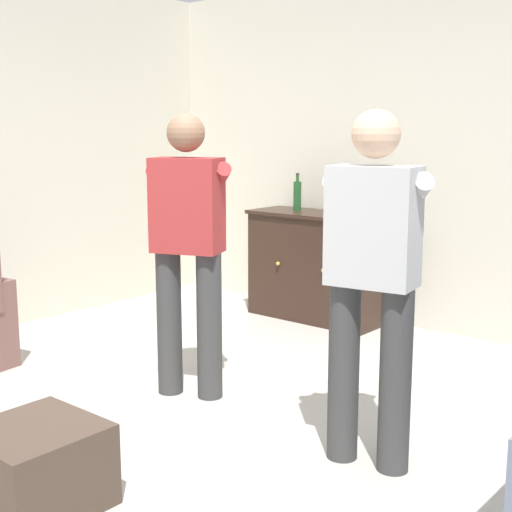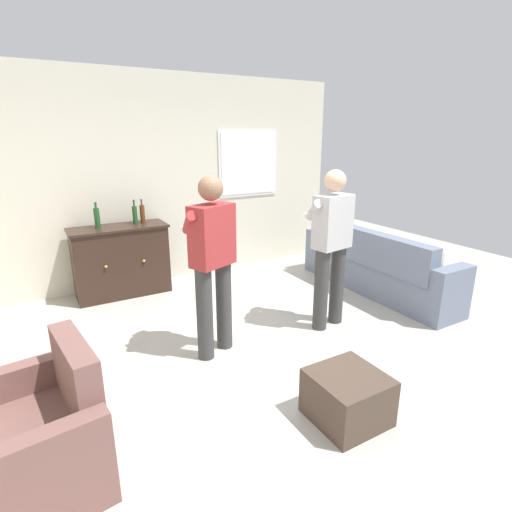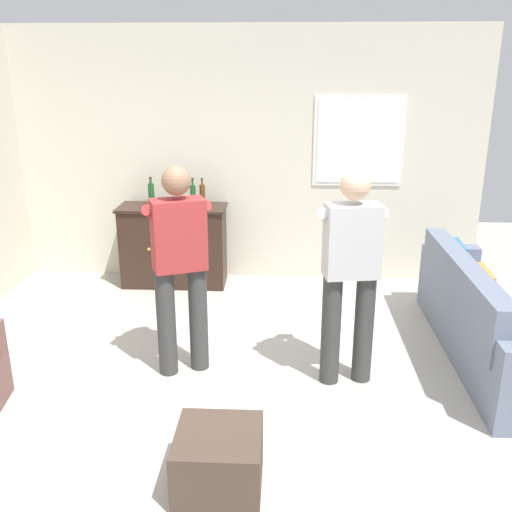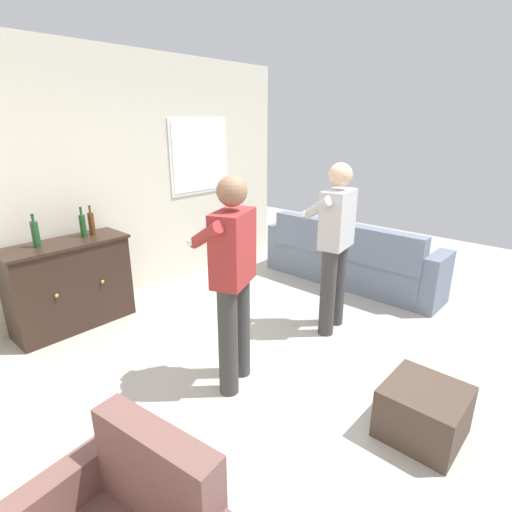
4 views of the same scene
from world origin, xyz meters
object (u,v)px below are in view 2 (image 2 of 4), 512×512
Objects in this scene: armchair at (44,437)px; person_standing_right at (331,242)px; ottoman at (347,397)px; couch at (373,267)px; bottle_wine_green at (97,218)px; person_standing_left at (212,259)px; sideboard_cabinet at (121,261)px; bottle_liquor_amber at (135,215)px; bottle_spirits_clear at (142,214)px.

person_standing_right is at bearing 15.18° from armchair.
armchair reaches higher than ottoman.
bottle_wine_green is at bearing 153.06° from couch.
couch is 2.46× the size of armchair.
person_standing_right is (1.30, -0.09, 0.00)m from person_standing_left.
sideboard_cabinet is 3.81× the size of bottle_liquor_amber.
bottle_wine_green is at bearing 108.39° from ottoman.
person_standing_left reaches higher than bottle_wine_green.
couch is 7.40× the size of bottle_wine_green.
person_standing_right is (1.40, -2.07, -0.09)m from bottle_spirits_clear.
bottle_liquor_amber reaches higher than couch.
ottoman is (0.64, -3.31, -0.85)m from bottle_liquor_amber.
person_standing_right is at bearing -55.89° from bottle_spirits_clear.
sideboard_cabinet is 0.66m from bottle_spirits_clear.
couch is 3.28m from sideboard_cabinet.
bottle_wine_green reaches higher than bottle_liquor_amber.
bottle_wine_green is at bearing -177.21° from bottle_spirits_clear.
person_standing_left is (-0.44, 1.36, 0.76)m from ottoman.
bottle_wine_green is 1.02× the size of bottle_liquor_amber.
bottle_wine_green is (0.83, 2.80, 0.75)m from armchair.
ottoman is (-2.01, -1.72, -0.16)m from couch.
armchair is at bearing -162.87° from couch.
bottle_wine_green is 3.59m from ottoman.
bottle_wine_green reaches higher than armchair.
bottle_spirits_clear is at bearing 63.79° from armchair.
armchair is 3.18m from bottle_liquor_amber.
person_standing_right is at bearing -4.10° from person_standing_left.
person_standing_right is (1.73, -2.02, 0.48)m from sideboard_cabinet.
armchair is 3.01× the size of bottle_wine_green.
person_standing_left is 1.31m from person_standing_right.
couch is 1.40× the size of person_standing_left.
ottoman is at bearing -75.14° from sideboard_cabinet.
bottle_wine_green is 1.03× the size of bottle_spirits_clear.
person_standing_left is (1.49, 0.85, 0.65)m from armchair.
sideboard_cabinet is 3.73× the size of bottle_wine_green.
bottle_spirits_clear reaches higher than couch.
armchair is 3.10× the size of bottle_spirits_clear.
sideboard_cabinet is 0.71× the size of person_standing_left.
armchair is (-3.94, -1.21, -0.05)m from couch.
sideboard_cabinet is at bearing -171.58° from bottle_liquor_amber.
bottle_spirits_clear is (0.33, 0.05, 0.57)m from sideboard_cabinet.
ottoman is at bearing -139.46° from couch.
person_standing_left is at bearing -84.23° from bottle_liquor_amber.
armchair is at bearing -164.82° from person_standing_right.
couch is at bearing -30.95° from bottle_liquor_amber.
sideboard_cabinet reaches higher than couch.
bottle_spirits_clear is at bearing 124.11° from person_standing_right.
bottle_liquor_amber is 3.48m from ottoman.
bottle_spirits_clear is 2.50m from person_standing_right.
couch is 3.10m from bottle_spirits_clear.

